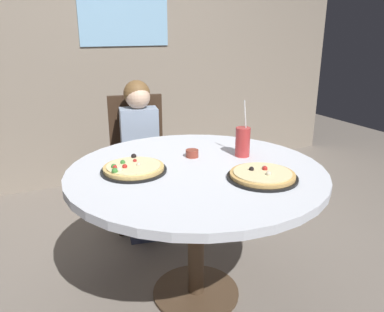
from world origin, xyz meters
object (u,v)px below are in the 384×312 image
(chair_wooden, at_px, (138,153))
(soda_cup, at_px, (243,142))
(pizza_cheese, at_px, (262,175))
(sauce_bowl, at_px, (192,153))
(diner_child, at_px, (142,167))
(pizza_veggie, at_px, (133,168))
(dining_table, at_px, (196,185))

(chair_wooden, bearing_deg, soda_cup, -72.75)
(pizza_cheese, bearing_deg, sauce_bowl, 110.08)
(pizza_cheese, distance_m, sauce_bowl, 0.46)
(chair_wooden, bearing_deg, pizza_cheese, -81.21)
(diner_child, height_order, soda_cup, diner_child)
(diner_child, xyz_separation_m, sauce_bowl, (0.07, -0.67, 0.29))
(pizza_veggie, bearing_deg, dining_table, -16.86)
(pizza_cheese, height_order, sauce_bowl, pizza_cheese)
(diner_child, bearing_deg, pizza_veggie, -110.66)
(diner_child, xyz_separation_m, pizza_veggie, (-0.28, -0.75, 0.28))
(dining_table, distance_m, pizza_veggie, 0.33)
(dining_table, height_order, soda_cup, soda_cup)
(sauce_bowl, bearing_deg, chair_wooden, 92.74)
(dining_table, xyz_separation_m, pizza_cheese, (0.22, -0.26, 0.11))
(chair_wooden, bearing_deg, dining_table, -91.00)
(sauce_bowl, bearing_deg, dining_table, -108.88)
(pizza_veggie, xyz_separation_m, sauce_bowl, (0.36, 0.08, 0.00))
(pizza_veggie, distance_m, pizza_cheese, 0.62)
(pizza_veggie, bearing_deg, diner_child, 69.34)
(pizza_veggie, distance_m, soda_cup, 0.62)
(dining_table, distance_m, sauce_bowl, 0.21)
(chair_wooden, xyz_separation_m, sauce_bowl, (0.04, -0.85, 0.24))
(diner_child, xyz_separation_m, pizza_cheese, (0.23, -1.10, 0.28))
(dining_table, distance_m, diner_child, 0.86)
(pizza_cheese, relative_size, soda_cup, 1.07)
(dining_table, bearing_deg, soda_cup, 12.17)
(pizza_cheese, xyz_separation_m, sauce_bowl, (-0.16, 0.43, 0.00))
(diner_child, bearing_deg, pizza_cheese, -78.17)
(diner_child, relative_size, pizza_veggie, 3.36)
(dining_table, height_order, sauce_bowl, sauce_bowl)
(pizza_cheese, bearing_deg, pizza_veggie, 145.84)
(pizza_veggie, xyz_separation_m, soda_cup, (0.61, -0.02, 0.06))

